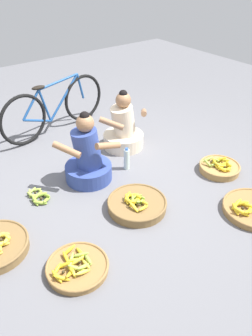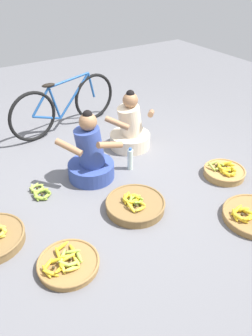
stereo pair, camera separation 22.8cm
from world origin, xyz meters
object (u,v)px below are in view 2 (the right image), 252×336
vendor_woman_front (90,157)px  banana_basket_mid_left (68,263)px  banana_basket_back_center (135,205)px  water_bottle (130,159)px  banana_basket_back_right (224,172)px  bicycle_leaning (65,105)px  loose_bananas_mid_right (40,192)px  vendor_woman_behind (130,130)px

vendor_woman_front → banana_basket_mid_left: bearing=-125.8°
banana_basket_back_center → water_bottle: size_ratio=2.14×
banana_basket_mid_left → banana_basket_back_right: (2.05, 0.26, 0.01)m
bicycle_leaning → banana_basket_mid_left: (-1.02, -2.32, -0.32)m
bicycle_leaning → banana_basket_mid_left: 2.55m
banana_basket_mid_left → banana_basket_back_center: banana_basket_back_center is taller
banana_basket_back_right → loose_bananas_mid_right: 2.07m
banana_basket_mid_left → banana_basket_back_right: bearing=7.1°
vendor_woman_front → banana_basket_mid_left: vendor_woman_front is taller
vendor_woman_behind → banana_basket_back_center: bearing=-120.4°
vendor_woman_front → banana_basket_back_right: size_ratio=1.74×
water_bottle → bicycle_leaning: bearing=98.4°
banana_basket_back_right → banana_basket_mid_left: bearing=-172.9°
vendor_woman_behind → bicycle_leaning: size_ratio=0.46×
loose_bananas_mid_right → vendor_woman_front: bearing=-1.0°
vendor_woman_behind → water_bottle: 0.54m
water_bottle → banana_basket_back_center: bearing=-118.8°
vendor_woman_front → loose_bananas_mid_right: (-0.61, 0.01, -0.24)m
water_bottle → banana_basket_back_right: bearing=-39.9°
vendor_woman_behind → vendor_woman_front: bearing=-154.7°
banana_basket_back_center → loose_bananas_mid_right: (-0.72, 0.74, -0.03)m
loose_bananas_mid_right → banana_basket_back_center: bearing=-45.8°
vendor_woman_front → water_bottle: vendor_woman_front is taller
vendor_woman_behind → banana_basket_back_right: 1.28m
banana_basket_back_right → water_bottle: 1.09m
vendor_woman_front → bicycle_leaning: size_ratio=0.49×
banana_basket_back_right → banana_basket_back_center: (-1.19, 0.06, 0.00)m
vendor_woman_behind → bicycle_leaning: 1.05m
water_bottle → vendor_woman_behind: bearing=57.4°
banana_basket_back_right → loose_bananas_mid_right: bearing=157.3°
vendor_woman_behind → loose_bananas_mid_right: size_ratio=2.30×
bicycle_leaning → vendor_woman_behind: bearing=-62.2°
bicycle_leaning → loose_bananas_mid_right: size_ratio=5.00×
bicycle_leaning → banana_basket_back_right: 2.33m
vendor_woman_behind → water_bottle: (-0.28, -0.45, -0.11)m
vendor_woman_front → loose_bananas_mid_right: 0.65m
banana_basket_back_center → bicycle_leaning: bearing=85.7°
vendor_woman_front → water_bottle: 0.49m
banana_basket_back_center → loose_bananas_mid_right: banana_basket_back_center is taller
bicycle_leaning → banana_basket_back_center: size_ratio=2.82×
banana_basket_back_center → loose_bananas_mid_right: 1.03m
loose_bananas_mid_right → water_bottle: (1.07, -0.10, 0.10)m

